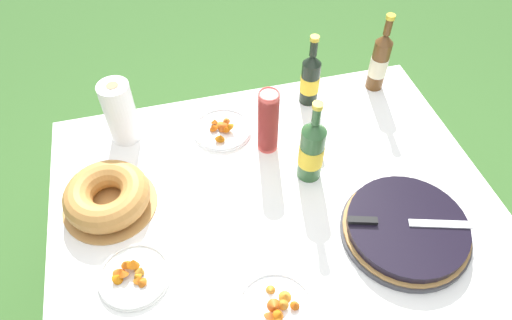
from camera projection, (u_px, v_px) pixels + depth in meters
ground_plane at (271, 305)px, 2.08m from camera, size 16.00×16.00×0.00m
garden_table at (276, 220)px, 1.55m from camera, size 1.44×1.17×0.78m
tablecloth at (277, 210)px, 1.50m from camera, size 1.45×1.18×0.10m
berry_tart at (406, 229)px, 1.40m from camera, size 0.40×0.40×0.06m
serving_knife at (399, 222)px, 1.38m from camera, size 0.37×0.13×0.01m
bundt_cake at (107, 196)px, 1.46m from camera, size 0.30×0.30×0.10m
cup_stack at (268, 122)px, 1.57m from camera, size 0.07×0.07×0.25m
cider_bottle_green at (312, 150)px, 1.49m from camera, size 0.08×0.08×0.33m
cider_bottle_amber at (380, 61)px, 1.79m from camera, size 0.07×0.07×0.33m
juice_bottle_red at (310, 79)px, 1.75m from camera, size 0.07×0.07×0.30m
snack_plate_near at (222, 129)px, 1.71m from camera, size 0.22×0.22×0.06m
snack_plate_left at (133, 275)px, 1.32m from camera, size 0.21×0.21×0.06m
snack_plate_right at (276, 310)px, 1.25m from camera, size 0.22×0.22×0.06m
paper_towel_roll at (120, 112)px, 1.61m from camera, size 0.11×0.11×0.24m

